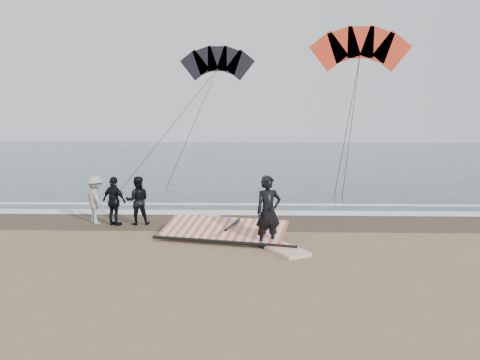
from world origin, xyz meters
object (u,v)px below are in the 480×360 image
Objects in this scene: board_cream at (212,223)px; sail_rig at (222,231)px; man_main at (268,212)px; board_white at (274,245)px.

sail_rig is at bearing -82.09° from board_cream.
man_main is at bearing -37.82° from sail_rig.
board_cream is 0.62× the size of sail_rig.
board_white is at bearing -4.20° from man_main.
board_cream is at bearing 97.16° from board_white.
board_white is 1.00× the size of board_cream.
board_white is 3.23m from board_cream.
board_cream is 1.71m from sail_rig.
board_white is at bearing -61.18° from board_cream.
man_main is at bearing -64.11° from board_cream.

